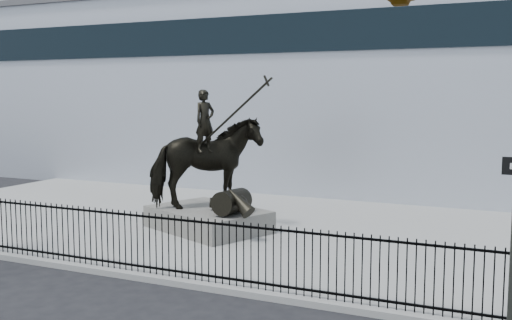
% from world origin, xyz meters
% --- Properties ---
extents(ground, '(120.00, 120.00, 0.00)m').
position_xyz_m(ground, '(0.00, 0.00, 0.00)').
color(ground, black).
rests_on(ground, ground).
extents(plaza, '(30.00, 12.00, 0.15)m').
position_xyz_m(plaza, '(0.00, 7.00, 0.07)').
color(plaza, gray).
rests_on(plaza, ground).
extents(building, '(44.00, 14.00, 9.00)m').
position_xyz_m(building, '(0.00, 20.00, 4.50)').
color(building, '#B5BDC5').
rests_on(building, ground).
extents(picket_fence, '(22.10, 0.10, 1.50)m').
position_xyz_m(picket_fence, '(0.00, 1.25, 0.90)').
color(picket_fence, black).
rests_on(picket_fence, plaza).
extents(statue_plinth, '(4.37, 3.77, 0.69)m').
position_xyz_m(statue_plinth, '(-2.11, 5.95, 0.49)').
color(statue_plinth, '#585450').
rests_on(statue_plinth, plaza).
extents(equestrian_statue, '(4.34, 3.65, 3.98)m').
position_xyz_m(equestrian_statue, '(-2.04, 5.93, 2.28)').
color(equestrian_statue, black).
rests_on(equestrian_statue, statue_plinth).
extents(traffic_signal_right, '(2.17, 6.86, 7.00)m').
position_xyz_m(traffic_signal_right, '(6.47, -2.00, 4.85)').
color(traffic_signal_right, '#272924').
rests_on(traffic_signal_right, ground).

